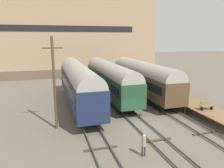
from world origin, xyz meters
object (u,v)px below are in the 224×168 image
object	(u,v)px
train_car_green	(110,78)
utility_pole	(54,83)
train_car_navy	(79,82)
person_worker	(144,143)
bench	(206,105)
train_car_brown	(142,77)

from	to	relation	value
train_car_green	utility_pole	world-z (taller)	utility_pole
train_car_green	utility_pole	distance (m)	12.20
train_car_navy	person_worker	bearing A→B (deg)	-78.34
train_car_navy	bench	size ratio (longest dim) A/B	12.82
train_car_navy	train_car_brown	bearing A→B (deg)	13.50
train_car_brown	utility_pole	world-z (taller)	utility_pole
train_car_green	bench	xyz separation A→B (m)	(7.42, -11.03, -1.42)
train_car_navy	train_car_green	xyz separation A→B (m)	(4.82, 2.83, -0.16)
train_car_green	bench	distance (m)	13.37
train_car_navy	utility_pole	size ratio (longest dim) A/B	2.09
train_car_navy	utility_pole	bearing A→B (deg)	-115.89
person_worker	utility_pole	world-z (taller)	utility_pole
train_car_green	train_car_navy	bearing A→B (deg)	-149.55
train_car_green	bench	size ratio (longest dim) A/B	13.04
train_car_navy	bench	xyz separation A→B (m)	(12.24, -8.20, -1.59)
train_car_brown	utility_pole	bearing A→B (deg)	-145.79
train_car_green	person_worker	xyz separation A→B (m)	(-2.09, -16.06, -1.87)
train_car_green	person_worker	bearing A→B (deg)	-97.42
person_worker	train_car_green	bearing A→B (deg)	82.58
train_car_navy	train_car_green	size ratio (longest dim) A/B	0.98
utility_pole	bench	bearing A→B (deg)	-6.96
bench	train_car_navy	bearing A→B (deg)	146.19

